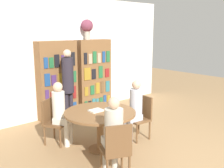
# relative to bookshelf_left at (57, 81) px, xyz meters

# --- Properties ---
(ground_plane) EXTENTS (16.00, 16.00, 0.00)m
(ground_plane) POSITION_rel_bookshelf_left_xyz_m (0.56, -3.58, -0.96)
(ground_plane) COLOR #9E7A51
(wall_back) EXTENTS (6.40, 0.07, 3.00)m
(wall_back) POSITION_rel_bookshelf_left_xyz_m (0.56, 0.19, 0.55)
(wall_back) COLOR silver
(wall_back) RESTS_ON ground_plane
(bookshelf_left) EXTENTS (1.00, 0.34, 1.92)m
(bookshelf_left) POSITION_rel_bookshelf_left_xyz_m (0.00, 0.00, 0.00)
(bookshelf_left) COLOR brown
(bookshelf_left) RESTS_ON ground_plane
(bookshelf_right) EXTENTS (1.00, 0.34, 1.92)m
(bookshelf_right) POSITION_rel_bookshelf_left_xyz_m (1.12, 0.00, -0.00)
(bookshelf_right) COLOR brown
(bookshelf_right) RESTS_ON ground_plane
(flower_vase) EXTENTS (0.32, 0.32, 0.52)m
(flower_vase) POSITION_rel_bookshelf_left_xyz_m (0.93, 0.00, 1.30)
(flower_vase) COLOR #B7AD9E
(flower_vase) RESTS_ON bookshelf_right
(reading_table) EXTENTS (1.29, 1.29, 0.74)m
(reading_table) POSITION_rel_bookshelf_left_xyz_m (-0.34, -2.10, -0.33)
(reading_table) COLOR brown
(reading_table) RESTS_ON ground_plane
(chair_near_camera) EXTENTS (0.53, 0.53, 0.88)m
(chair_near_camera) POSITION_rel_bookshelf_left_xyz_m (-0.74, -2.99, -0.47)
(chair_near_camera) COLOR brown
(chair_near_camera) RESTS_ON ground_plane
(chair_left_side) EXTENTS (0.55, 0.55, 0.88)m
(chair_left_side) POSITION_rel_bookshelf_left_xyz_m (-0.83, -1.24, -0.47)
(chair_left_side) COLOR brown
(chair_left_side) RESTS_ON ground_plane
(chair_far_side) EXTENTS (0.44, 0.44, 0.88)m
(chair_far_side) POSITION_rel_bookshelf_left_xyz_m (0.64, -2.20, -0.47)
(chair_far_side) COLOR brown
(chair_far_side) RESTS_ON ground_plane
(seated_reader_left) EXTENTS (0.37, 0.40, 1.23)m
(seated_reader_left) POSITION_rel_bookshelf_left_xyz_m (-0.74, -1.40, -0.27)
(seated_reader_left) COLOR silver
(seated_reader_left) RESTS_ON ground_plane
(seated_reader_right) EXTENTS (0.38, 0.29, 1.22)m
(seated_reader_right) POSITION_rel_bookshelf_left_xyz_m (0.46, -2.18, -0.27)
(seated_reader_right) COLOR #B2B7C6
(seated_reader_right) RESTS_ON ground_plane
(seated_reader_back) EXTENTS (0.39, 0.42, 1.23)m
(seated_reader_back) POSITION_rel_bookshelf_left_xyz_m (-0.67, -2.83, -0.26)
(seated_reader_back) COLOR beige
(seated_reader_back) RESTS_ON ground_plane
(librarian_standing) EXTENTS (0.27, 0.54, 1.75)m
(librarian_standing) POSITION_rel_bookshelf_left_xyz_m (-0.01, -0.50, 0.10)
(librarian_standing) COLOR #28232D
(librarian_standing) RESTS_ON ground_plane
(open_book_on_table) EXTENTS (0.24, 0.18, 0.03)m
(open_book_on_table) POSITION_rel_bookshelf_left_xyz_m (-0.38, -2.04, -0.20)
(open_book_on_table) COLOR silver
(open_book_on_table) RESTS_ON reading_table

